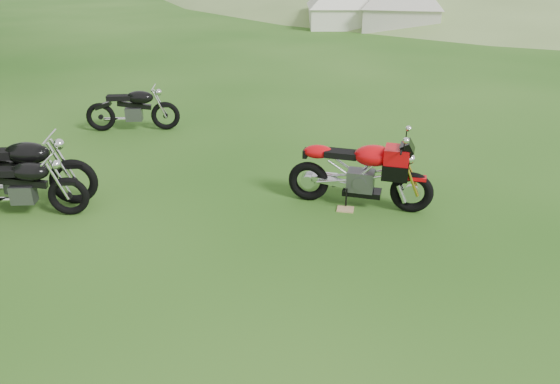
# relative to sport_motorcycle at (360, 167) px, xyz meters

# --- Properties ---
(ground) EXTENTS (120.00, 120.00, 0.00)m
(ground) POSITION_rel_sport_motorcycle_xyz_m (-0.81, -2.14, -0.55)
(ground) COLOR #1B4C10
(ground) RESTS_ON ground
(sport_motorcycle) EXTENTS (1.89, 0.80, 1.10)m
(sport_motorcycle) POSITION_rel_sport_motorcycle_xyz_m (0.00, 0.00, 0.00)
(sport_motorcycle) COLOR red
(sport_motorcycle) RESTS_ON ground
(plywood_board) EXTENTS (0.24, 0.20, 0.02)m
(plywood_board) POSITION_rel_sport_motorcycle_xyz_m (-0.17, -0.15, -0.54)
(plywood_board) COLOR tan
(plywood_board) RESTS_ON ground
(vintage_moto_a) EXTENTS (1.66, 0.57, 0.86)m
(vintage_moto_a) POSITION_rel_sport_motorcycle_xyz_m (-4.32, -0.64, -0.12)
(vintage_moto_a) COLOR black
(vintage_moto_a) RESTS_ON ground
(vintage_moto_b) EXTENTS (2.03, 0.82, 1.04)m
(vintage_moto_b) POSITION_rel_sport_motorcycle_xyz_m (-4.50, -0.37, -0.03)
(vintage_moto_b) COLOR black
(vintage_moto_b) RESTS_ON ground
(vintage_moto_d) EXTENTS (1.71, 0.62, 0.88)m
(vintage_moto_d) POSITION_rel_sport_motorcycle_xyz_m (-4.04, 2.94, -0.11)
(vintage_moto_d) COLOR black
(vintage_moto_d) RESTS_ON ground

